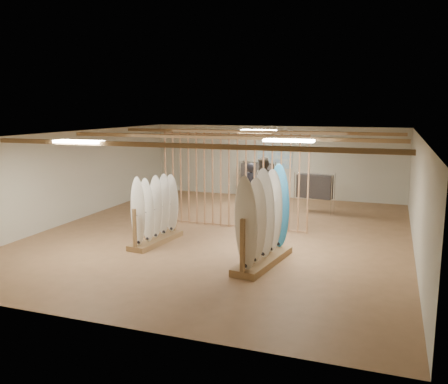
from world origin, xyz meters
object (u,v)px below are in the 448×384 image
(rack_left, at_px, (156,220))
(shopper_b, at_px, (264,180))
(shopper_a, at_px, (251,184))
(clothing_rack_b, at_px, (314,187))
(clothing_rack_a, at_px, (257,174))
(rack_right, at_px, (263,233))

(rack_left, distance_m, shopper_b, 5.23)
(shopper_a, xyz_separation_m, shopper_b, (0.34, 0.41, 0.09))
(clothing_rack_b, distance_m, shopper_b, 1.73)
(clothing_rack_a, height_order, shopper_b, shopper_b)
(rack_right, relative_size, clothing_rack_b, 1.67)
(rack_right, distance_m, clothing_rack_b, 5.76)
(rack_left, relative_size, shopper_a, 1.03)
(rack_right, bearing_deg, rack_left, 175.82)
(rack_left, height_order, shopper_b, shopper_b)
(shopper_b, bearing_deg, clothing_rack_b, 20.37)
(rack_right, xyz_separation_m, clothing_rack_b, (0.24, 5.75, 0.17))
(rack_left, height_order, clothing_rack_b, rack_left)
(shopper_a, bearing_deg, clothing_rack_b, -139.68)
(clothing_rack_b, xyz_separation_m, shopper_a, (-2.07, -0.49, 0.05))
(rack_right, distance_m, shopper_a, 5.58)
(rack_right, bearing_deg, clothing_rack_b, 96.38)
(rack_left, relative_size, shopper_b, 0.94)
(rack_right, xyz_separation_m, shopper_a, (-1.83, 5.26, 0.22))
(clothing_rack_b, bearing_deg, shopper_b, -167.44)
(rack_left, relative_size, rack_right, 0.85)
(rack_left, xyz_separation_m, shopper_b, (1.61, 4.96, 0.42))
(rack_left, xyz_separation_m, rack_right, (3.10, -0.71, 0.11))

